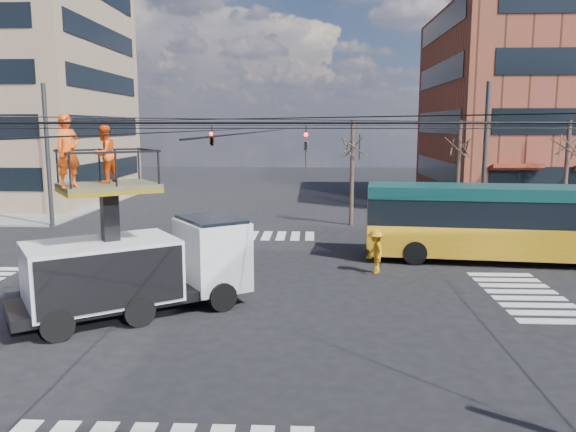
# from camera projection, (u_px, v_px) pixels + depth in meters

# --- Properties ---
(ground) EXTENTS (120.00, 120.00, 0.00)m
(ground) POSITION_uv_depth(u_px,v_px,m) (232.00, 291.00, 19.47)
(ground) COLOR black
(ground) RESTS_ON ground
(sidewalk_ne) EXTENTS (18.00, 18.00, 0.12)m
(sidewalk_ne) POSITION_uv_depth(u_px,v_px,m) (573.00, 207.00, 39.23)
(sidewalk_ne) COLOR slate
(sidewalk_ne) RESTS_ON ground
(crosswalks) EXTENTS (22.40, 22.40, 0.02)m
(crosswalks) POSITION_uv_depth(u_px,v_px,m) (232.00, 291.00, 19.47)
(crosswalks) COLOR silver
(crosswalks) RESTS_ON ground
(building_ne) EXTENTS (20.06, 16.06, 14.00)m
(building_ne) POSITION_uv_depth(u_px,v_px,m) (576.00, 108.00, 41.03)
(building_ne) COLOR brown
(building_ne) RESTS_ON ground
(overhead_network) EXTENTS (24.24, 24.24, 8.00)m
(overhead_network) POSITION_uv_depth(u_px,v_px,m) (230.00, 167.00, 19.19)
(overhead_network) COLOR #2D2D30
(overhead_network) RESTS_ON ground
(tree_a) EXTENTS (2.00, 2.00, 6.00)m
(tree_a) POSITION_uv_depth(u_px,v_px,m) (352.00, 145.00, 31.83)
(tree_a) COLOR #382B21
(tree_a) RESTS_ON ground
(tree_b) EXTENTS (2.00, 2.00, 6.00)m
(tree_b) POSITION_uv_depth(u_px,v_px,m) (459.00, 145.00, 31.56)
(tree_b) COLOR #382B21
(tree_b) RESTS_ON ground
(tree_c) EXTENTS (2.00, 2.00, 6.00)m
(tree_c) POSITION_uv_depth(u_px,v_px,m) (568.00, 145.00, 31.29)
(tree_c) COLOR #382B21
(tree_c) RESTS_ON ground
(utility_truck) EXTENTS (7.09, 5.83, 5.98)m
(utility_truck) POSITION_uv_depth(u_px,v_px,m) (138.00, 250.00, 16.95)
(utility_truck) COLOR black
(utility_truck) RESTS_ON ground
(city_bus) EXTENTS (13.38, 3.99, 3.20)m
(city_bus) POSITION_uv_depth(u_px,v_px,m) (526.00, 222.00, 23.42)
(city_bus) COLOR orange
(city_bus) RESTS_ON ground
(traffic_cone) EXTENTS (0.36, 0.36, 0.62)m
(traffic_cone) POSITION_uv_depth(u_px,v_px,m) (56.00, 310.00, 16.51)
(traffic_cone) COLOR red
(traffic_cone) RESTS_ON ground
(worker_ground) EXTENTS (0.79, 1.16, 1.83)m
(worker_ground) POSITION_uv_depth(u_px,v_px,m) (100.00, 262.00, 19.81)
(worker_ground) COLOR orange
(worker_ground) RESTS_ON ground
(flagger) EXTENTS (0.89, 1.23, 1.72)m
(flagger) POSITION_uv_depth(u_px,v_px,m) (375.00, 252.00, 21.74)
(flagger) COLOR orange
(flagger) RESTS_ON ground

